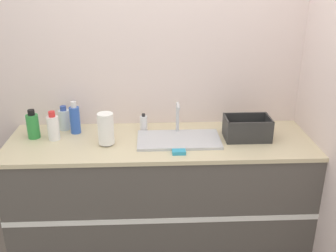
{
  "coord_description": "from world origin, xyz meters",
  "views": [
    {
      "loc": [
        -0.06,
        -2.25,
        2.05
      ],
      "look_at": [
        0.05,
        0.3,
        1.01
      ],
      "focal_mm": 42.0,
      "sensor_mm": 36.0,
      "label": 1
    }
  ],
  "objects_px": {
    "paper_towel_roll": "(106,129)",
    "bottle_blue": "(75,119)",
    "sink": "(179,139)",
    "bottle_clear": "(64,119)",
    "bottle_white_spray": "(53,127)",
    "soap_dispenser": "(144,123)",
    "bottle_green": "(33,126)",
    "dish_rack": "(247,130)"
  },
  "relations": [
    {
      "from": "paper_towel_roll",
      "to": "sink",
      "type": "bearing_deg",
      "value": 4.55
    },
    {
      "from": "bottle_white_spray",
      "to": "bottle_blue",
      "type": "height_order",
      "value": "bottle_blue"
    },
    {
      "from": "sink",
      "to": "bottle_green",
      "type": "relative_size",
      "value": 2.75
    },
    {
      "from": "bottle_blue",
      "to": "bottle_clear",
      "type": "height_order",
      "value": "bottle_blue"
    },
    {
      "from": "bottle_blue",
      "to": "bottle_white_spray",
      "type": "bearing_deg",
      "value": -139.17
    },
    {
      "from": "bottle_white_spray",
      "to": "soap_dispenser",
      "type": "bearing_deg",
      "value": 11.38
    },
    {
      "from": "dish_rack",
      "to": "bottle_clear",
      "type": "xyz_separation_m",
      "value": [
        -1.35,
        0.23,
        0.02
      ]
    },
    {
      "from": "bottle_clear",
      "to": "bottle_white_spray",
      "type": "bearing_deg",
      "value": -101.69
    },
    {
      "from": "bottle_green",
      "to": "bottle_clear",
      "type": "height_order",
      "value": "bottle_green"
    },
    {
      "from": "dish_rack",
      "to": "bottle_white_spray",
      "type": "relative_size",
      "value": 1.52
    },
    {
      "from": "paper_towel_roll",
      "to": "bottle_blue",
      "type": "bearing_deg",
      "value": 138.55
    },
    {
      "from": "paper_towel_roll",
      "to": "bottle_green",
      "type": "xyz_separation_m",
      "value": [
        -0.54,
        0.14,
        -0.02
      ]
    },
    {
      "from": "bottle_green",
      "to": "bottle_white_spray",
      "type": "distance_m",
      "value": 0.16
    },
    {
      "from": "bottle_green",
      "to": "bottle_white_spray",
      "type": "bearing_deg",
      "value": -13.7
    },
    {
      "from": "bottle_blue",
      "to": "soap_dispenser",
      "type": "bearing_deg",
      "value": 1.5
    },
    {
      "from": "bottle_clear",
      "to": "dish_rack",
      "type": "bearing_deg",
      "value": -9.75
    },
    {
      "from": "paper_towel_roll",
      "to": "dish_rack",
      "type": "distance_m",
      "value": 1.01
    },
    {
      "from": "sink",
      "to": "bottle_clear",
      "type": "bearing_deg",
      "value": 163.46
    },
    {
      "from": "dish_rack",
      "to": "bottle_blue",
      "type": "relative_size",
      "value": 1.32
    },
    {
      "from": "bottle_green",
      "to": "bottle_white_spray",
      "type": "relative_size",
      "value": 1.0
    },
    {
      "from": "bottle_green",
      "to": "bottle_clear",
      "type": "bearing_deg",
      "value": 37.99
    },
    {
      "from": "paper_towel_roll",
      "to": "bottle_blue",
      "type": "height_order",
      "value": "bottle_blue"
    },
    {
      "from": "sink",
      "to": "bottle_clear",
      "type": "xyz_separation_m",
      "value": [
        -0.86,
        0.25,
        0.07
      ]
    },
    {
      "from": "bottle_blue",
      "to": "bottle_clear",
      "type": "xyz_separation_m",
      "value": [
        -0.1,
        0.07,
        -0.03
      ]
    },
    {
      "from": "sink",
      "to": "bottle_green",
      "type": "bearing_deg",
      "value": 174.36
    },
    {
      "from": "paper_towel_roll",
      "to": "dish_rack",
      "type": "bearing_deg",
      "value": 3.55
    },
    {
      "from": "bottle_blue",
      "to": "bottle_clear",
      "type": "bearing_deg",
      "value": 143.04
    },
    {
      "from": "sink",
      "to": "dish_rack",
      "type": "height_order",
      "value": "sink"
    },
    {
      "from": "paper_towel_roll",
      "to": "soap_dispenser",
      "type": "relative_size",
      "value": 1.68
    },
    {
      "from": "bottle_white_spray",
      "to": "soap_dispenser",
      "type": "relative_size",
      "value": 1.55
    },
    {
      "from": "sink",
      "to": "soap_dispenser",
      "type": "bearing_deg",
      "value": 142.18
    },
    {
      "from": "bottle_green",
      "to": "bottle_clear",
      "type": "relative_size",
      "value": 1.15
    },
    {
      "from": "paper_towel_roll",
      "to": "dish_rack",
      "type": "height_order",
      "value": "paper_towel_roll"
    },
    {
      "from": "sink",
      "to": "soap_dispenser",
      "type": "xyz_separation_m",
      "value": [
        -0.25,
        0.2,
        0.04
      ]
    },
    {
      "from": "paper_towel_roll",
      "to": "bottle_green",
      "type": "distance_m",
      "value": 0.56
    },
    {
      "from": "sink",
      "to": "bottle_blue",
      "type": "xyz_separation_m",
      "value": [
        -0.76,
        0.18,
        0.09
      ]
    },
    {
      "from": "paper_towel_roll",
      "to": "bottle_white_spray",
      "type": "relative_size",
      "value": 1.08
    },
    {
      "from": "bottle_green",
      "to": "soap_dispenser",
      "type": "height_order",
      "value": "bottle_green"
    },
    {
      "from": "bottle_clear",
      "to": "soap_dispenser",
      "type": "distance_m",
      "value": 0.61
    },
    {
      "from": "sink",
      "to": "bottle_green",
      "type": "xyz_separation_m",
      "value": [
        -1.05,
        0.1,
        0.08
      ]
    },
    {
      "from": "sink",
      "to": "bottle_blue",
      "type": "bearing_deg",
      "value": 166.52
    },
    {
      "from": "paper_towel_roll",
      "to": "soap_dispenser",
      "type": "xyz_separation_m",
      "value": [
        0.26,
        0.24,
        -0.06
      ]
    }
  ]
}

